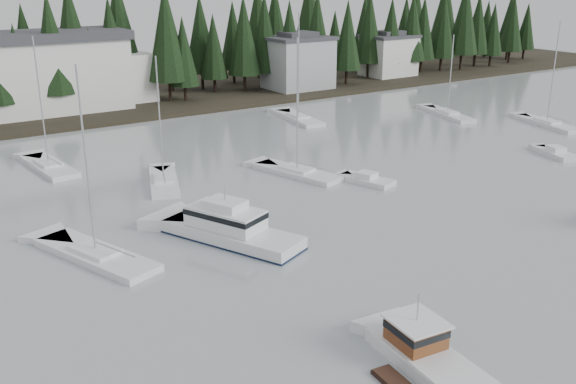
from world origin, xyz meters
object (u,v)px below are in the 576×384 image
lobster_boat_brown (429,361)px  sailboat_8 (164,183)px  house_east_b (389,54)px  sailboat_0 (49,168)px  sailboat_7 (547,125)px  runabout_1 (366,181)px  sailboat_6 (447,115)px  house_east_a (298,62)px  harbor_inn (50,72)px  cabin_cruiser_center (230,231)px  sailboat_3 (298,119)px  runabout_2 (555,154)px  sailboat_4 (297,174)px  sailboat_5 (96,257)px

lobster_boat_brown → sailboat_8: bearing=4.5°
house_east_b → sailboat_0: bearing=-160.1°
sailboat_0 → sailboat_7: sailboat_7 is taller
sailboat_0 → runabout_1: sailboat_0 is taller
sailboat_0 → sailboat_6: size_ratio=1.19×
sailboat_0 → sailboat_8: (7.70, -11.23, 0.00)m
house_east_a → sailboat_7: 41.40m
house_east_a → harbor_inn: 39.21m
sailboat_6 → runabout_1: 33.39m
cabin_cruiser_center → sailboat_0: bearing=-9.7°
sailboat_3 → runabout_2: bearing=-147.9°
lobster_boat_brown → runabout_1: lobster_boat_brown is taller
sailboat_0 → sailboat_6: (52.89, -4.89, -0.01)m
house_east_b → cabin_cruiser_center: size_ratio=0.82×
sailboat_6 → runabout_2: (-5.53, -20.83, 0.08)m
harbor_inn → house_east_a: bearing=-6.4°
runabout_2 → house_east_b: bearing=-5.3°
sailboat_6 → sailboat_7: bearing=-135.0°
sailboat_0 → cabin_cruiser_center: bearing=-171.4°
lobster_boat_brown → sailboat_4: size_ratio=0.63×
runabout_2 → sailboat_8: bearing=87.6°
runabout_1 → house_east_a: bearing=-43.7°
harbor_inn → sailboat_4: sailboat_4 is taller
house_east_b → sailboat_5: (-71.72, -48.96, -4.34)m
harbor_inn → sailboat_7: 67.65m
sailboat_5 → runabout_2: size_ratio=2.35×
harbor_inn → sailboat_8: sailboat_8 is taller
house_east_b → runabout_2: (-21.39, -50.64, -4.27)m
house_east_b → sailboat_3: 40.37m
sailboat_6 → house_east_a: bearing=27.9°
harbor_inn → house_east_b: bearing=-2.2°
sailboat_7 → sailboat_3: bearing=65.0°
house_east_b → sailboat_3: sailboat_3 is taller
sailboat_0 → runabout_2: (47.37, -25.72, 0.06)m
house_east_b → sailboat_6: 34.05m
cabin_cruiser_center → runabout_2: 40.97m
harbor_inn → sailboat_3: (26.36, -22.68, -5.70)m
sailboat_0 → sailboat_5: bearing=168.0°
sailboat_3 → runabout_1: 28.05m
harbor_inn → sailboat_0: size_ratio=2.14×
house_east_b → harbor_inn: bearing=177.8°
cabin_cruiser_center → sailboat_0: size_ratio=0.84×
cabin_cruiser_center → sailboat_5: sailboat_5 is taller
house_east_a → cabin_cruiser_center: 63.92m
cabin_cruiser_center → sailboat_6: size_ratio=1.00×
cabin_cruiser_center → sailboat_8: size_ratio=0.93×
harbor_inn → runabout_1: harbor_inn is taller
sailboat_5 → sailboat_8: bearing=-58.8°
sailboat_6 → sailboat_8: (-45.19, -6.34, 0.01)m
sailboat_6 → sailboat_5: bearing=124.4°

